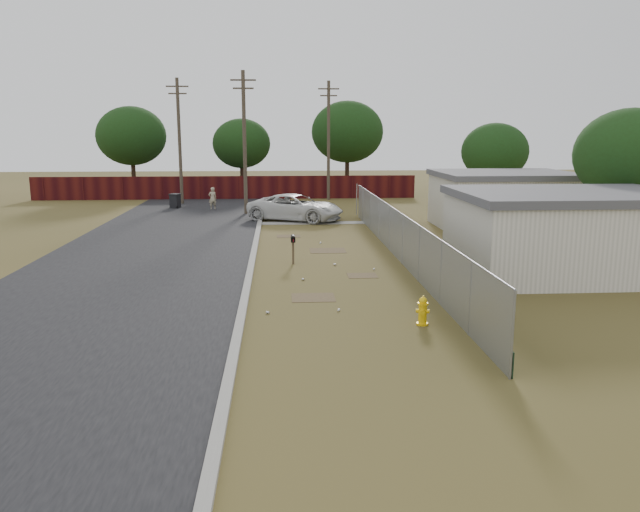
{
  "coord_description": "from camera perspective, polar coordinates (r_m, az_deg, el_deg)",
  "views": [
    {
      "loc": [
        -1.87,
        -24.47,
        5.31
      ],
      "look_at": [
        -0.49,
        -3.63,
        1.1
      ],
      "focal_mm": 35.0,
      "sensor_mm": 36.0,
      "label": 1
    }
  ],
  "objects": [
    {
      "name": "pedestrian",
      "position": [
        43.41,
        -9.8,
        5.22
      ],
      "size": [
        0.64,
        0.53,
        1.52
      ],
      "primitive_type": "imported",
      "rotation": [
        0.0,
        0.0,
        3.49
      ],
      "color": "tan",
      "rests_on": "ground"
    },
    {
      "name": "mailbox",
      "position": [
        25.13,
        -2.48,
        1.36
      ],
      "size": [
        0.18,
        0.51,
        1.18
      ],
      "color": "brown",
      "rests_on": "ground"
    },
    {
      "name": "horizon_trees",
      "position": [
        48.11,
        -0.57,
        10.59
      ],
      "size": [
        33.32,
        31.94,
        7.78
      ],
      "color": "#2F2115",
      "rests_on": "ground"
    },
    {
      "name": "fire_hydrant",
      "position": [
        17.58,
        9.37,
        -5.01
      ],
      "size": [
        0.41,
        0.41,
        0.84
      ],
      "color": "yellow",
      "rests_on": "ground"
    },
    {
      "name": "houses",
      "position": [
        30.17,
        18.84,
        3.65
      ],
      "size": [
        9.3,
        17.24,
        3.1
      ],
      "color": "silver",
      "rests_on": "ground"
    },
    {
      "name": "street",
      "position": [
        33.31,
        -12.19,
        2.0
      ],
      "size": [
        15.1,
        60.0,
        0.12
      ],
      "color": "black",
      "rests_on": "ground"
    },
    {
      "name": "utility_poles",
      "position": [
        45.18,
        -6.18,
        10.56
      ],
      "size": [
        12.6,
        8.24,
        9.0
      ],
      "color": "#493C30",
      "rests_on": "ground"
    },
    {
      "name": "privacy_fence",
      "position": [
        49.84,
        -8.58,
        6.2
      ],
      "size": [
        30.0,
        0.12,
        1.8
      ],
      "primitive_type": "cube",
      "color": "#43100E",
      "rests_on": "ground"
    },
    {
      "name": "trash_bin",
      "position": [
        44.7,
        -13.1,
        4.95
      ],
      "size": [
        0.83,
        0.89,
        1.0
      ],
      "color": "black",
      "rests_on": "ground"
    },
    {
      "name": "chainlink_fence",
      "position": [
        26.37,
        7.18,
        1.46
      ],
      "size": [
        0.1,
        27.06,
        2.02
      ],
      "color": "gray",
      "rests_on": "ground"
    },
    {
      "name": "scattered_litter",
      "position": [
        23.09,
        0.47,
        -1.8
      ],
      "size": [
        4.12,
        11.61,
        0.07
      ],
      "color": "beige",
      "rests_on": "ground"
    },
    {
      "name": "pickup_truck",
      "position": [
        37.44,
        -2.23,
        4.46
      ],
      "size": [
        6.26,
        4.79,
        1.58
      ],
      "primitive_type": "imported",
      "rotation": [
        0.0,
        0.0,
        1.13
      ],
      "color": "silver",
      "rests_on": "ground"
    },
    {
      "name": "ground",
      "position": [
        25.11,
        0.57,
        -0.81
      ],
      "size": [
        120.0,
        120.0,
        0.0
      ],
      "primitive_type": "plane",
      "color": "brown",
      "rests_on": "ground"
    }
  ]
}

